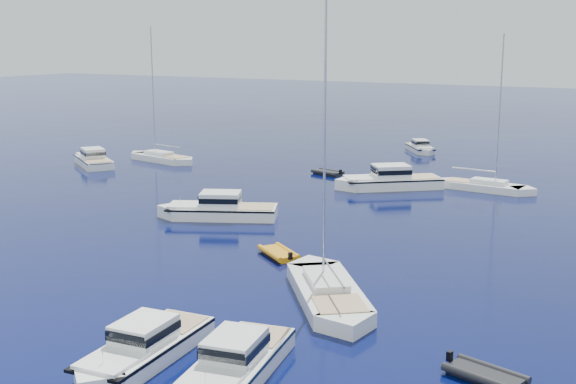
% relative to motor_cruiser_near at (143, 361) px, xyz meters
% --- Properties ---
extents(ground, '(400.00, 400.00, 0.00)m').
position_rel_motor_cruiser_near_xyz_m(ground, '(-8.07, 2.60, 0.00)').
color(ground, '#081152').
rests_on(ground, ground).
extents(motor_cruiser_near, '(3.45, 9.15, 2.35)m').
position_rel_motor_cruiser_near_xyz_m(motor_cruiser_near, '(0.00, 0.00, 0.00)').
color(motor_cruiser_near, white).
rests_on(motor_cruiser_near, ground).
extents(motor_cruiser_right, '(4.36, 9.46, 2.39)m').
position_rel_motor_cruiser_near_xyz_m(motor_cruiser_right, '(4.49, 0.48, 0.00)').
color(motor_cruiser_right, silver).
rests_on(motor_cruiser_right, ground).
extents(motor_cruiser_centre, '(10.63, 7.19, 2.70)m').
position_rel_motor_cruiser_near_xyz_m(motor_cruiser_centre, '(-12.23, 23.80, 0.00)').
color(motor_cruiser_centre, white).
rests_on(motor_cruiser_centre, ground).
extents(motor_cruiser_far_l, '(9.52, 7.78, 2.50)m').
position_rel_motor_cruiser_near_xyz_m(motor_cruiser_far_l, '(-38.77, 37.69, 0.00)').
color(motor_cruiser_far_l, white).
rests_on(motor_cruiser_far_l, ground).
extents(motor_cruiser_distant, '(10.68, 9.50, 2.89)m').
position_rel_motor_cruiser_near_xyz_m(motor_cruiser_distant, '(-4.81, 41.60, 0.00)').
color(motor_cruiser_distant, white).
rests_on(motor_cruiser_distant, ground).
extents(motor_cruiser_horizon, '(6.15, 7.36, 1.95)m').
position_rel_motor_cruiser_near_xyz_m(motor_cruiser_horizon, '(-9.94, 65.44, 0.00)').
color(motor_cruiser_horizon, silver).
rests_on(motor_cruiser_horizon, ground).
extents(sailboat_mid_r, '(10.07, 11.69, 18.10)m').
position_rel_motor_cruiser_near_xyz_m(sailboat_mid_r, '(3.70, 11.05, 0.00)').
color(sailboat_mid_r, silver).
rests_on(sailboat_mid_r, ground).
extents(sailboat_centre, '(10.38, 3.51, 14.98)m').
position_rel_motor_cruiser_near_xyz_m(sailboat_centre, '(3.42, 45.10, 0.00)').
color(sailboat_centre, white).
rests_on(sailboat_centre, ground).
extents(sailboat_far_l, '(11.19, 4.89, 15.95)m').
position_rel_motor_cruiser_near_xyz_m(sailboat_far_l, '(-33.89, 43.76, 0.00)').
color(sailboat_far_l, white).
rests_on(sailboat_far_l, ground).
extents(tender_yellow, '(4.06, 3.71, 0.95)m').
position_rel_motor_cruiser_near_xyz_m(tender_yellow, '(-2.72, 16.88, 0.00)').
color(tender_yellow, orange).
rests_on(tender_yellow, ground).
extents(tender_grey_near, '(3.88, 2.77, 0.95)m').
position_rel_motor_cruiser_near_xyz_m(tender_grey_near, '(13.76, 5.49, 0.00)').
color(tender_grey_near, black).
rests_on(tender_grey_near, ground).
extents(tender_grey_far, '(3.86, 2.75, 0.95)m').
position_rel_motor_cruiser_near_xyz_m(tender_grey_far, '(-13.09, 45.29, 0.00)').
color(tender_grey_far, black).
rests_on(tender_grey_far, ground).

